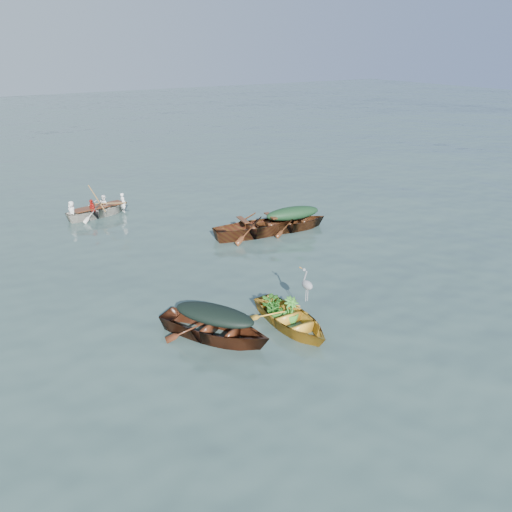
{
  "coord_description": "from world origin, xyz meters",
  "views": [
    {
      "loc": [
        -8.37,
        -9.95,
        6.99
      ],
      "look_at": [
        -0.36,
        2.84,
        0.5
      ],
      "focal_mm": 35.0,
      "sensor_mm": 36.0,
      "label": 1
    }
  ],
  "objects_px": {
    "green_tarp_boat": "(292,230)",
    "open_wooden_boat": "(257,235)",
    "dark_covered_boat": "(215,338)",
    "rowed_boat": "(100,216)",
    "heron": "(307,290)",
    "yellow_dinghy": "(291,327)"
  },
  "relations": [
    {
      "from": "yellow_dinghy",
      "to": "dark_covered_boat",
      "type": "xyz_separation_m",
      "value": [
        -1.95,
        0.6,
        0.0
      ]
    },
    {
      "from": "dark_covered_boat",
      "to": "open_wooden_boat",
      "type": "height_order",
      "value": "open_wooden_boat"
    },
    {
      "from": "yellow_dinghy",
      "to": "dark_covered_boat",
      "type": "relative_size",
      "value": 0.85
    },
    {
      "from": "dark_covered_boat",
      "to": "rowed_boat",
      "type": "relative_size",
      "value": 1.03
    },
    {
      "from": "dark_covered_boat",
      "to": "heron",
      "type": "relative_size",
      "value": 4.36
    },
    {
      "from": "dark_covered_boat",
      "to": "green_tarp_boat",
      "type": "bearing_deg",
      "value": 7.95
    },
    {
      "from": "dark_covered_boat",
      "to": "green_tarp_boat",
      "type": "height_order",
      "value": "dark_covered_boat"
    },
    {
      "from": "yellow_dinghy",
      "to": "rowed_boat",
      "type": "bearing_deg",
      "value": 96.28
    },
    {
      "from": "dark_covered_boat",
      "to": "rowed_boat",
      "type": "xyz_separation_m",
      "value": [
        0.27,
        11.32,
        0.0
      ]
    },
    {
      "from": "yellow_dinghy",
      "to": "dark_covered_boat",
      "type": "distance_m",
      "value": 2.04
    },
    {
      "from": "dark_covered_boat",
      "to": "open_wooden_boat",
      "type": "distance_m",
      "value": 7.47
    },
    {
      "from": "green_tarp_boat",
      "to": "rowed_boat",
      "type": "distance_m",
      "value": 8.47
    },
    {
      "from": "green_tarp_boat",
      "to": "open_wooden_boat",
      "type": "xyz_separation_m",
      "value": [
        -1.54,
        0.22,
        0.0
      ]
    },
    {
      "from": "heron",
      "to": "rowed_boat",
      "type": "bearing_deg",
      "value": 98.9
    },
    {
      "from": "green_tarp_boat",
      "to": "open_wooden_boat",
      "type": "distance_m",
      "value": 1.56
    },
    {
      "from": "yellow_dinghy",
      "to": "open_wooden_boat",
      "type": "xyz_separation_m",
      "value": [
        2.89,
        6.29,
        0.0
      ]
    },
    {
      "from": "heron",
      "to": "open_wooden_boat",
      "type": "bearing_deg",
      "value": 67.58
    },
    {
      "from": "open_wooden_boat",
      "to": "rowed_boat",
      "type": "distance_m",
      "value": 7.26
    },
    {
      "from": "green_tarp_boat",
      "to": "open_wooden_boat",
      "type": "bearing_deg",
      "value": 90.0
    },
    {
      "from": "green_tarp_boat",
      "to": "rowed_boat",
      "type": "height_order",
      "value": "green_tarp_boat"
    },
    {
      "from": "dark_covered_boat",
      "to": "open_wooden_boat",
      "type": "xyz_separation_m",
      "value": [
        4.85,
        5.68,
        0.0
      ]
    },
    {
      "from": "yellow_dinghy",
      "to": "heron",
      "type": "relative_size",
      "value": 3.69
    }
  ]
}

